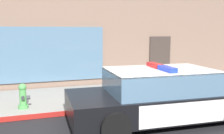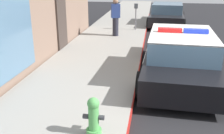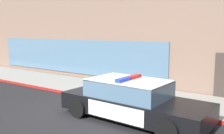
{
  "view_description": "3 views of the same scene",
  "coord_description": "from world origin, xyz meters",
  "px_view_note": "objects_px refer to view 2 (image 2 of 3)",
  "views": [
    {
      "loc": [
        -1.21,
        -5.18,
        2.36
      ],
      "look_at": [
        0.96,
        1.38,
        1.38
      ],
      "focal_mm": 41.36,
      "sensor_mm": 36.0,
      "label": 1
    },
    {
      "loc": [
        -5.48,
        1.4,
        2.93
      ],
      "look_at": [
        -0.31,
        2.22,
        1.09
      ],
      "focal_mm": 42.69,
      "sensor_mm": 36.0,
      "label": 2
    },
    {
      "loc": [
        6.31,
        -6.66,
        3.03
      ],
      "look_at": [
        0.45,
        1.87,
        1.55
      ],
      "focal_mm": 40.12,
      "sensor_mm": 36.0,
      "label": 3
    }
  ],
  "objects_px": {
    "fire_hydrant": "(94,117)",
    "pedestrian_on_sidewalk": "(116,17)",
    "car_down_street": "(167,15)",
    "police_cruiser": "(180,55)",
    "parking_meter": "(136,12)"
  },
  "relations": [
    {
      "from": "fire_hydrant",
      "to": "pedestrian_on_sidewalk",
      "type": "bearing_deg",
      "value": 5.53
    },
    {
      "from": "car_down_street",
      "to": "pedestrian_on_sidewalk",
      "type": "relative_size",
      "value": 2.6
    },
    {
      "from": "police_cruiser",
      "to": "parking_meter",
      "type": "relative_size",
      "value": 3.88
    },
    {
      "from": "fire_hydrant",
      "to": "parking_meter",
      "type": "height_order",
      "value": "parking_meter"
    },
    {
      "from": "car_down_street",
      "to": "parking_meter",
      "type": "relative_size",
      "value": 3.32
    },
    {
      "from": "police_cruiser",
      "to": "fire_hydrant",
      "type": "distance_m",
      "value": 3.96
    },
    {
      "from": "police_cruiser",
      "to": "fire_hydrant",
      "type": "bearing_deg",
      "value": 155.66
    },
    {
      "from": "police_cruiser",
      "to": "car_down_street",
      "type": "relative_size",
      "value": 1.17
    },
    {
      "from": "fire_hydrant",
      "to": "car_down_street",
      "type": "xyz_separation_m",
      "value": [
        12.12,
        -1.72,
        0.13
      ]
    },
    {
      "from": "car_down_street",
      "to": "pedestrian_on_sidewalk",
      "type": "height_order",
      "value": "pedestrian_on_sidewalk"
    },
    {
      "from": "car_down_street",
      "to": "pedestrian_on_sidewalk",
      "type": "bearing_deg",
      "value": 151.26
    },
    {
      "from": "police_cruiser",
      "to": "fire_hydrant",
      "type": "relative_size",
      "value": 7.17
    },
    {
      "from": "fire_hydrant",
      "to": "parking_meter",
      "type": "bearing_deg",
      "value": -0.23
    },
    {
      "from": "police_cruiser",
      "to": "car_down_street",
      "type": "bearing_deg",
      "value": 2.99
    },
    {
      "from": "parking_meter",
      "to": "fire_hydrant",
      "type": "bearing_deg",
      "value": 179.77
    }
  ]
}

